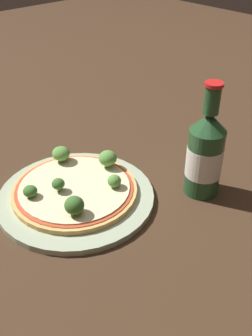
{
  "coord_description": "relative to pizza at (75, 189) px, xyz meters",
  "views": [
    {
      "loc": [
        0.49,
        -0.34,
        0.46
      ],
      "look_at": [
        0.05,
        0.06,
        0.06
      ],
      "focal_mm": 42.0,
      "sensor_mm": 36.0,
      "label": 1
    }
  ],
  "objects": [
    {
      "name": "ground_plane",
      "position": [
        0.01,
        0.01,
        -0.02
      ],
      "size": [
        3.0,
        3.0,
        0.0
      ],
      "primitive_type": "plane",
      "color": "#3D2819"
    },
    {
      "name": "plate",
      "position": [
        0.0,
        -0.0,
        -0.01
      ],
      "size": [
        0.29,
        0.29,
        0.01
      ],
      "color": "#A3B293",
      "rests_on": "ground_plane"
    },
    {
      "name": "pizza",
      "position": [
        0.0,
        0.0,
        0.0
      ],
      "size": [
        0.23,
        0.23,
        0.01
      ],
      "color": "tan",
      "rests_on": "plate"
    },
    {
      "name": "broccoli_floret_0",
      "position": [
        -0.01,
        0.09,
        0.03
      ],
      "size": [
        0.04,
        0.04,
        0.03
      ],
      "color": "#89A866",
      "rests_on": "pizza"
    },
    {
      "name": "broccoli_floret_1",
      "position": [
        -0.09,
        0.03,
        0.02
      ],
      "size": [
        0.04,
        0.04,
        0.03
      ],
      "color": "#89A866",
      "rests_on": "pizza"
    },
    {
      "name": "broccoli_floret_2",
      "position": [
        0.06,
        -0.04,
        0.02
      ],
      "size": [
        0.03,
        0.03,
        0.03
      ],
      "color": "#89A866",
      "rests_on": "pizza"
    },
    {
      "name": "broccoli_floret_3",
      "position": [
        0.05,
        0.05,
        0.02
      ],
      "size": [
        0.03,
        0.03,
        0.02
      ],
      "color": "#89A866",
      "rests_on": "pizza"
    },
    {
      "name": "broccoli_floret_4",
      "position": [
        -0.01,
        -0.03,
        0.02
      ],
      "size": [
        0.02,
        0.02,
        0.03
      ],
      "color": "#89A866",
      "rests_on": "pizza"
    },
    {
      "name": "broccoli_floret_5",
      "position": [
        -0.03,
        -0.07,
        0.02
      ],
      "size": [
        0.03,
        0.03,
        0.02
      ],
      "color": "#89A866",
      "rests_on": "pizza"
    },
    {
      "name": "beer_bottle",
      "position": [
        0.15,
        0.19,
        0.06
      ],
      "size": [
        0.07,
        0.07,
        0.22
      ],
      "color": "#234C28",
      "rests_on": "ground_plane"
    }
  ]
}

